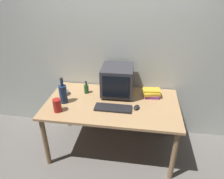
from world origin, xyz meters
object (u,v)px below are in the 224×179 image
object	(u,v)px
computer_mouse	(137,107)
bottle_short	(86,89)
metal_canister	(57,105)
keyboard	(113,108)
bottle_tall	(63,93)
cd_spindle	(64,93)
crt_monitor	(117,80)
book_stack	(151,93)

from	to	relation	value
computer_mouse	bottle_short	bearing A→B (deg)	173.90
bottle_short	metal_canister	distance (m)	0.50
keyboard	bottle_short	bearing A→B (deg)	140.87
bottle_tall	cd_spindle	bearing A→B (deg)	108.29
computer_mouse	metal_canister	bearing A→B (deg)	-151.96
crt_monitor	book_stack	world-z (taller)	crt_monitor
keyboard	computer_mouse	world-z (taller)	computer_mouse
crt_monitor	book_stack	size ratio (longest dim) A/B	1.72
book_stack	cd_spindle	size ratio (longest dim) A/B	1.92
crt_monitor	keyboard	bearing A→B (deg)	-90.49
computer_mouse	book_stack	xyz separation A→B (m)	(0.17, 0.31, 0.03)
computer_mouse	crt_monitor	bearing A→B (deg)	147.14
keyboard	bottle_short	world-z (taller)	bottle_short
crt_monitor	keyboard	distance (m)	0.39
computer_mouse	bottle_short	xyz separation A→B (m)	(-0.65, 0.27, 0.04)
crt_monitor	metal_canister	xyz separation A→B (m)	(-0.61, -0.48, -0.12)
crt_monitor	bottle_tall	distance (m)	0.67
keyboard	bottle_short	size ratio (longest dim) A/B	2.47
crt_monitor	bottle_short	bearing A→B (deg)	-175.69
bottle_short	crt_monitor	bearing A→B (deg)	4.31
bottle_tall	bottle_short	world-z (taller)	bottle_tall
bottle_tall	bottle_short	distance (m)	0.34
book_stack	metal_canister	bearing A→B (deg)	-154.94
bottle_short	keyboard	bearing A→B (deg)	-38.95
computer_mouse	bottle_tall	xyz separation A→B (m)	(-0.86, 0.01, 0.10)
bottle_short	computer_mouse	bearing A→B (deg)	-22.60
computer_mouse	bottle_short	size ratio (longest dim) A/B	0.59
book_stack	keyboard	bearing A→B (deg)	-140.80
bottle_tall	metal_canister	size ratio (longest dim) A/B	2.18
cd_spindle	metal_canister	bearing A→B (deg)	-81.40
crt_monitor	cd_spindle	xyz separation A→B (m)	(-0.66, -0.11, -0.17)
bottle_tall	computer_mouse	bearing A→B (deg)	-0.74
book_stack	cd_spindle	distance (m)	1.10
computer_mouse	cd_spindle	xyz separation A→B (m)	(-0.92, 0.19, 0.00)
bottle_short	book_stack	distance (m)	0.82
bottle_short	metal_canister	size ratio (longest dim) A/B	1.13
metal_canister	bottle_short	bearing A→B (deg)	64.87
bottle_tall	cd_spindle	world-z (taller)	bottle_tall
cd_spindle	crt_monitor	bearing A→B (deg)	9.44
keyboard	crt_monitor	bearing A→B (deg)	89.33
crt_monitor	cd_spindle	world-z (taller)	crt_monitor
metal_canister	cd_spindle	bearing A→B (deg)	98.60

